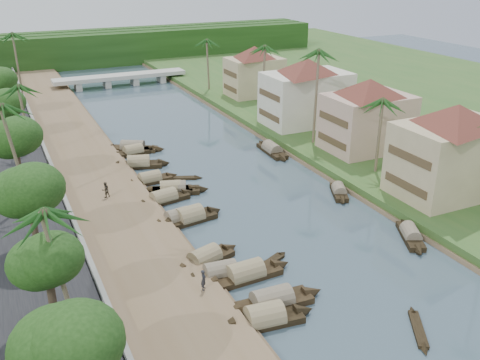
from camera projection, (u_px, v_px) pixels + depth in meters
name	position (u px, v px, depth m)	size (l,w,h in m)	color
ground	(290.00, 228.00, 54.93)	(220.00, 220.00, 0.00)	#3C4E5A
left_bank	(94.00, 182.00, 65.14)	(10.00, 180.00, 0.80)	brown
right_bank	(333.00, 141.00, 78.84)	(16.00, 180.00, 1.20)	#2E5522
road	(19.00, 192.00, 61.68)	(8.00, 180.00, 1.40)	black
retaining_wall	(57.00, 180.00, 63.12)	(0.40, 180.00, 1.10)	gray
treeline	(93.00, 48.00, 136.69)	(120.00, 14.00, 8.00)	black
bridge	(120.00, 78.00, 114.25)	(28.00, 4.00, 2.40)	#ABAAA0
building_near	(452.00, 149.00, 58.26)	(14.85, 14.85, 10.20)	tan
building_mid	(367.00, 114.00, 72.08)	(14.11, 14.11, 9.70)	tan
building_far	(306.00, 91.00, 83.25)	(15.59, 15.59, 10.20)	beige
building_distant	(254.00, 70.00, 100.50)	(12.62, 12.62, 9.20)	tan
sampan_0	(272.00, 302.00, 42.54)	(9.40, 2.36, 2.42)	black
sampan_1	(265.00, 319.00, 40.60)	(8.46, 2.79, 2.44)	black
sampan_2	(245.00, 274.00, 46.20)	(9.27, 2.37, 2.40)	black
sampan_3	(221.00, 273.00, 46.40)	(8.16, 2.28, 2.18)	black
sampan_4	(205.00, 259.00, 48.52)	(8.17, 4.15, 2.27)	black
sampan_5	(190.00, 218.00, 56.22)	(8.13, 3.13, 2.50)	black
sampan_6	(178.00, 219.00, 56.02)	(7.38, 2.79, 2.17)	black
sampan_7	(164.00, 199.00, 60.58)	(8.40, 3.04, 2.19)	black
sampan_8	(171.00, 190.00, 62.90)	(7.33, 3.68, 2.22)	black
sampan_9	(174.00, 190.00, 62.94)	(8.62, 4.52, 2.17)	black
sampan_10	(150.00, 180.00, 65.73)	(7.65, 2.24, 2.10)	black
sampan_11	(139.00, 164.00, 70.64)	(8.66, 4.22, 2.41)	black
sampan_12	(133.00, 148.00, 76.56)	(9.17, 6.23, 2.27)	black
sampan_13	(133.00, 152.00, 75.02)	(7.74, 2.49, 2.10)	black
sampan_14	(411.00, 235.00, 52.74)	(4.73, 7.54, 1.92)	black
sampan_15	(339.00, 192.00, 62.45)	(3.94, 6.45, 1.80)	black
sampan_16	(272.00, 150.00, 75.70)	(2.16, 9.22, 2.23)	black
canoe_0	(418.00, 329.00, 39.91)	(3.69, 5.37, 0.77)	black
canoe_1	(269.00, 263.00, 48.53)	(4.93, 2.87, 0.82)	black
canoe_2	(180.00, 178.00, 66.96)	(5.71, 3.02, 0.85)	black
palm_1	(383.00, 102.00, 62.83)	(3.20, 3.20, 10.51)	#6C6048
palm_2	(318.00, 54.00, 71.53)	(3.20, 3.20, 14.46)	#6C6048
palm_3	(264.00, 48.00, 87.29)	(3.20, 3.20, 12.51)	#6C6048
palm_4	(56.00, 213.00, 34.39)	(3.20, 3.20, 10.95)	#6C6048
palm_5	(11.00, 107.00, 52.94)	(3.20, 3.20, 12.41)	#6C6048
palm_6	(20.00, 87.00, 68.71)	(3.20, 3.20, 10.56)	#6C6048
palm_7	(208.00, 41.00, 103.21)	(3.20, 3.20, 11.15)	#6C6048
palm_8	(13.00, 36.00, 91.80)	(3.20, 3.20, 13.60)	#6C6048
tree_0	(68.00, 345.00, 28.59)	(5.22, 5.22, 7.50)	#4A392A
tree_1	(46.00, 261.00, 36.39)	(4.42, 4.42, 7.17)	#4A392A
tree_2	(28.00, 191.00, 46.06)	(5.40, 5.40, 8.05)	#4A392A
tree_3	(14.00, 138.00, 60.38)	(5.44, 5.44, 7.75)	#4A392A
tree_4	(5.00, 105.00, 75.91)	(4.97, 4.97, 7.04)	#4A392A
tree_6	(321.00, 85.00, 88.29)	(4.08, 4.08, 6.73)	#4A392A
person_near	(204.00, 280.00, 43.17)	(0.65, 0.43, 1.79)	#212228
person_far	(105.00, 190.00, 59.75)	(0.87, 0.68, 1.80)	#393228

